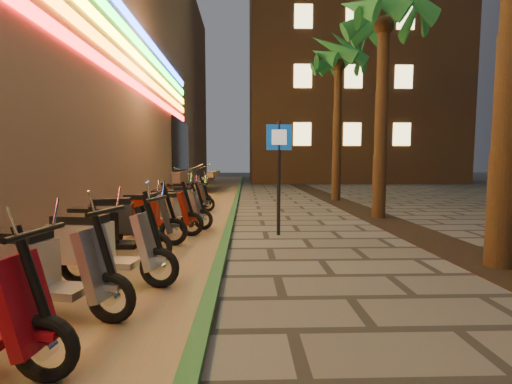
{
  "coord_description": "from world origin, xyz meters",
  "views": [
    {
      "loc": [
        -0.46,
        -3.28,
        1.67
      ],
      "look_at": [
        -0.29,
        2.35,
        1.2
      ],
      "focal_mm": 24.0,
      "sensor_mm": 36.0,
      "label": 1
    }
  ],
  "objects_px": {
    "pedestrian_sign": "(279,162)",
    "scooter_12": "(186,198)",
    "scooter_5": "(100,246)",
    "scooter_11": "(172,201)",
    "scooter_4": "(39,269)",
    "scooter_10": "(172,204)",
    "scooter_9": "(174,208)",
    "scooter_7": "(127,220)",
    "scooter_13": "(183,194)",
    "scooter_8": "(153,213)",
    "scooter_6": "(108,232)"
  },
  "relations": [
    {
      "from": "scooter_11",
      "to": "scooter_13",
      "type": "height_order",
      "value": "scooter_13"
    },
    {
      "from": "scooter_4",
      "to": "scooter_7",
      "type": "bearing_deg",
      "value": 102.85
    },
    {
      "from": "scooter_9",
      "to": "scooter_13",
      "type": "xyz_separation_m",
      "value": [
        -0.5,
        4.01,
        0.01
      ]
    },
    {
      "from": "scooter_5",
      "to": "scooter_11",
      "type": "distance_m",
      "value": 6.14
    },
    {
      "from": "scooter_4",
      "to": "scooter_10",
      "type": "xyz_separation_m",
      "value": [
        0.07,
        6.25,
        -0.04
      ]
    },
    {
      "from": "pedestrian_sign",
      "to": "scooter_12",
      "type": "relative_size",
      "value": 1.65
    },
    {
      "from": "scooter_4",
      "to": "scooter_9",
      "type": "distance_m",
      "value": 5.14
    },
    {
      "from": "scooter_12",
      "to": "scooter_13",
      "type": "height_order",
      "value": "scooter_13"
    },
    {
      "from": "scooter_5",
      "to": "scooter_11",
      "type": "xyz_separation_m",
      "value": [
        -0.33,
        6.13,
        -0.06
      ]
    },
    {
      "from": "scooter_6",
      "to": "scooter_7",
      "type": "xyz_separation_m",
      "value": [
        -0.01,
        0.99,
        0.04
      ]
    },
    {
      "from": "scooter_4",
      "to": "scooter_7",
      "type": "distance_m",
      "value": 3.06
    },
    {
      "from": "scooter_7",
      "to": "scooter_12",
      "type": "distance_m",
      "value": 5.15
    },
    {
      "from": "scooter_5",
      "to": "scooter_12",
      "type": "height_order",
      "value": "scooter_5"
    },
    {
      "from": "scooter_4",
      "to": "scooter_5",
      "type": "height_order",
      "value": "scooter_5"
    },
    {
      "from": "scooter_9",
      "to": "scooter_10",
      "type": "xyz_separation_m",
      "value": [
        -0.3,
        1.12,
        -0.02
      ]
    },
    {
      "from": "pedestrian_sign",
      "to": "scooter_7",
      "type": "xyz_separation_m",
      "value": [
        -3.09,
        -1.17,
        -1.14
      ]
    },
    {
      "from": "scooter_7",
      "to": "scooter_10",
      "type": "xyz_separation_m",
      "value": [
        0.18,
        3.2,
        -0.06
      ]
    },
    {
      "from": "scooter_8",
      "to": "scooter_11",
      "type": "distance_m",
      "value": 3.02
    },
    {
      "from": "scooter_9",
      "to": "scooter_12",
      "type": "bearing_deg",
      "value": 110.54
    },
    {
      "from": "scooter_10",
      "to": "scooter_6",
      "type": "bearing_deg",
      "value": -82.55
    },
    {
      "from": "pedestrian_sign",
      "to": "scooter_12",
      "type": "bearing_deg",
      "value": 123.68
    },
    {
      "from": "scooter_6",
      "to": "scooter_9",
      "type": "height_order",
      "value": "scooter_6"
    },
    {
      "from": "scooter_10",
      "to": "scooter_13",
      "type": "relative_size",
      "value": 0.96
    },
    {
      "from": "scooter_5",
      "to": "scooter_8",
      "type": "height_order",
      "value": "scooter_8"
    },
    {
      "from": "scooter_6",
      "to": "scooter_9",
      "type": "relative_size",
      "value": 1.03
    },
    {
      "from": "scooter_12",
      "to": "scooter_13",
      "type": "bearing_deg",
      "value": 102.36
    },
    {
      "from": "scooter_6",
      "to": "scooter_10",
      "type": "relative_size",
      "value": 1.05
    },
    {
      "from": "scooter_5",
      "to": "scooter_7",
      "type": "distance_m",
      "value": 2.09
    },
    {
      "from": "scooter_13",
      "to": "scooter_6",
      "type": "bearing_deg",
      "value": -97.81
    },
    {
      "from": "pedestrian_sign",
      "to": "scooter_6",
      "type": "distance_m",
      "value": 3.94
    },
    {
      "from": "scooter_4",
      "to": "scooter_8",
      "type": "height_order",
      "value": "scooter_8"
    },
    {
      "from": "pedestrian_sign",
      "to": "scooter_6",
      "type": "relative_size",
      "value": 1.52
    },
    {
      "from": "scooter_7",
      "to": "scooter_10",
      "type": "bearing_deg",
      "value": 75.27
    },
    {
      "from": "scooter_11",
      "to": "scooter_10",
      "type": "bearing_deg",
      "value": -78.15
    },
    {
      "from": "pedestrian_sign",
      "to": "scooter_8",
      "type": "distance_m",
      "value": 3.1
    },
    {
      "from": "scooter_9",
      "to": "scooter_12",
      "type": "height_order",
      "value": "scooter_9"
    },
    {
      "from": "scooter_8",
      "to": "scooter_5",
      "type": "bearing_deg",
      "value": -89.7
    },
    {
      "from": "scooter_5",
      "to": "scooter_10",
      "type": "bearing_deg",
      "value": 101.21
    },
    {
      "from": "scooter_7",
      "to": "scooter_11",
      "type": "relative_size",
      "value": 1.16
    },
    {
      "from": "scooter_6",
      "to": "scooter_5",
      "type": "bearing_deg",
      "value": -69.53
    },
    {
      "from": "scooter_7",
      "to": "scooter_13",
      "type": "bearing_deg",
      "value": 78.72
    },
    {
      "from": "scooter_5",
      "to": "scooter_7",
      "type": "relative_size",
      "value": 0.97
    },
    {
      "from": "scooter_5",
      "to": "scooter_9",
      "type": "bearing_deg",
      "value": 97.57
    },
    {
      "from": "scooter_12",
      "to": "scooter_8",
      "type": "bearing_deg",
      "value": -93.68
    },
    {
      "from": "pedestrian_sign",
      "to": "scooter_6",
      "type": "height_order",
      "value": "pedestrian_sign"
    },
    {
      "from": "pedestrian_sign",
      "to": "scooter_9",
      "type": "height_order",
      "value": "pedestrian_sign"
    },
    {
      "from": "pedestrian_sign",
      "to": "scooter_10",
      "type": "relative_size",
      "value": 1.6
    },
    {
      "from": "scooter_4",
      "to": "scooter_13",
      "type": "relative_size",
      "value": 1.03
    },
    {
      "from": "scooter_4",
      "to": "scooter_9",
      "type": "bearing_deg",
      "value": 96.74
    },
    {
      "from": "scooter_6",
      "to": "scooter_10",
      "type": "height_order",
      "value": "scooter_6"
    }
  ]
}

